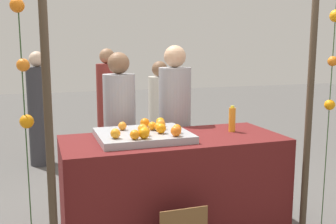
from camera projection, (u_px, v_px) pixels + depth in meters
name	position (u px, v px, depth m)	size (l,w,h in m)	color
stall_counter	(173.00, 186.00, 3.45)	(1.92, 0.83, 0.88)	#5B1919
orange_tray	(143.00, 135.00, 3.31)	(0.77, 0.64, 0.06)	#9EA0A5
orange_0	(158.00, 127.00, 3.34)	(0.07, 0.07, 0.07)	orange
orange_1	(177.00, 129.00, 3.26)	(0.08, 0.08, 0.08)	orange
orange_2	(144.00, 133.00, 3.05)	(0.09, 0.09, 0.09)	orange
orange_3	(161.00, 124.00, 3.42)	(0.09, 0.09, 0.09)	orange
orange_4	(142.00, 129.00, 3.25)	(0.08, 0.08, 0.08)	orange
orange_5	(160.00, 122.00, 3.55)	(0.08, 0.08, 0.08)	orange
orange_6	(145.00, 123.00, 3.49)	(0.09, 0.09, 0.09)	orange
orange_7	(135.00, 135.00, 3.03)	(0.08, 0.08, 0.08)	orange
orange_8	(161.00, 129.00, 3.25)	(0.08, 0.08, 0.08)	orange
orange_9	(122.00, 126.00, 3.38)	(0.07, 0.07, 0.07)	orange
orange_10	(152.00, 126.00, 3.38)	(0.07, 0.07, 0.07)	orange
orange_11	(176.00, 131.00, 3.14)	(0.09, 0.09, 0.09)	orange
orange_12	(115.00, 134.00, 3.06)	(0.08, 0.08, 0.08)	orange
orange_13	(145.00, 131.00, 3.16)	(0.08, 0.08, 0.08)	orange
juice_bottle	(232.00, 119.00, 3.59)	(0.06, 0.06, 0.24)	orange
vendor_left	(120.00, 137.00, 3.96)	(0.32, 0.32, 1.61)	#99999E
vendor_right	(175.00, 131.00, 4.09)	(0.34, 0.34, 1.67)	#99999E
crowd_person_0	(40.00, 113.00, 5.47)	(0.32, 0.32, 1.60)	#333338
crowd_person_1	(160.00, 122.00, 5.11)	(0.30, 0.30, 1.48)	beige
crowd_person_2	(108.00, 108.00, 5.75)	(0.33, 0.33, 1.64)	maroon
canopy_post_left	(49.00, 137.00, 2.60)	(0.06, 0.06, 2.12)	#473828
canopy_post_right	(309.00, 119.00, 3.24)	(0.06, 0.06, 2.12)	#473828
garland_strand_left	(23.00, 72.00, 2.48)	(0.11, 0.11, 2.01)	#2D4C23
garland_strand_right	(333.00, 57.00, 3.22)	(0.11, 0.11, 2.01)	#2D4C23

